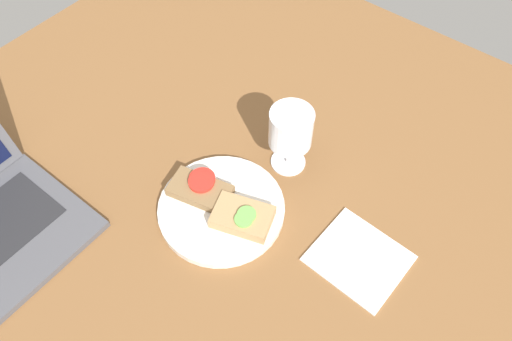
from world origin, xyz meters
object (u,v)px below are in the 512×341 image
at_px(wine_glass, 291,130).
at_px(napkin, 359,258).
at_px(plate, 221,209).
at_px(sandwich_with_cucumber, 243,217).
at_px(sandwich_with_tomato, 200,189).

height_order(wine_glass, napkin, wine_glass).
height_order(plate, wine_glass, wine_glass).
bearing_deg(sandwich_with_cucumber, wine_glass, 6.78).
distance_m(sandwich_with_cucumber, napkin, 0.22).
bearing_deg(napkin, sandwich_with_tomato, 103.86).
distance_m(sandwich_with_tomato, sandwich_with_cucumber, 0.10).
xyz_separation_m(sandwich_with_tomato, wine_glass, (0.17, -0.08, 0.07)).
relative_size(plate, sandwich_with_cucumber, 1.93).
bearing_deg(wine_glass, plate, 169.91).
xyz_separation_m(wine_glass, napkin, (-0.09, -0.22, -0.10)).
bearing_deg(sandwich_with_tomato, sandwich_with_cucumber, -89.01).
height_order(sandwich_with_tomato, sandwich_with_cucumber, sandwich_with_cucumber).
relative_size(sandwich_with_cucumber, napkin, 0.79).
xyz_separation_m(plate, sandwich_with_cucumber, (0.00, -0.05, 0.02)).
height_order(plate, sandwich_with_cucumber, sandwich_with_cucumber).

